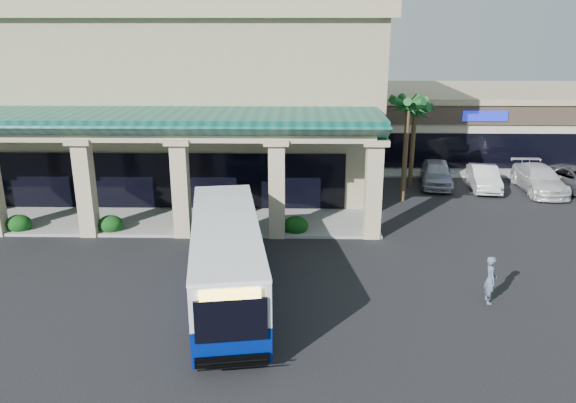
{
  "coord_description": "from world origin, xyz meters",
  "views": [
    {
      "loc": [
        2.49,
        -19.9,
        9.81
      ],
      "look_at": [
        2.05,
        3.81,
        2.2
      ],
      "focal_mm": 35.0,
      "sensor_mm": 36.0,
      "label": 1
    }
  ],
  "objects_px": {
    "car_red": "(539,179)",
    "transit_bus": "(226,260)",
    "car_gray": "(576,180)",
    "car_white": "(484,178)",
    "car_silver": "(436,173)",
    "pedestrian": "(490,280)"
  },
  "relations": [
    {
      "from": "transit_bus",
      "to": "car_white",
      "type": "height_order",
      "value": "transit_bus"
    },
    {
      "from": "pedestrian",
      "to": "transit_bus",
      "type": "bearing_deg",
      "value": 91.63
    },
    {
      "from": "car_white",
      "to": "car_gray",
      "type": "distance_m",
      "value": 5.38
    },
    {
      "from": "car_white",
      "to": "car_red",
      "type": "height_order",
      "value": "car_red"
    },
    {
      "from": "pedestrian",
      "to": "car_silver",
      "type": "xyz_separation_m",
      "value": [
        1.65,
        15.41,
        -0.1
      ]
    },
    {
      "from": "car_white",
      "to": "car_red",
      "type": "relative_size",
      "value": 0.82
    },
    {
      "from": "car_silver",
      "to": "car_gray",
      "type": "height_order",
      "value": "car_silver"
    },
    {
      "from": "car_silver",
      "to": "transit_bus",
      "type": "bearing_deg",
      "value": -116.53
    },
    {
      "from": "car_red",
      "to": "car_gray",
      "type": "bearing_deg",
      "value": -1.68
    },
    {
      "from": "car_silver",
      "to": "car_gray",
      "type": "relative_size",
      "value": 0.87
    },
    {
      "from": "transit_bus",
      "to": "car_gray",
      "type": "xyz_separation_m",
      "value": [
        19.35,
        13.86,
        -0.71
      ]
    },
    {
      "from": "car_gray",
      "to": "transit_bus",
      "type": "bearing_deg",
      "value": -167.62
    },
    {
      "from": "car_gray",
      "to": "car_red",
      "type": "bearing_deg",
      "value": 153.76
    },
    {
      "from": "car_white",
      "to": "car_gray",
      "type": "bearing_deg",
      "value": 1.34
    },
    {
      "from": "car_white",
      "to": "car_gray",
      "type": "relative_size",
      "value": 0.81
    },
    {
      "from": "pedestrian",
      "to": "car_red",
      "type": "bearing_deg",
      "value": -24.62
    },
    {
      "from": "pedestrian",
      "to": "car_white",
      "type": "height_order",
      "value": "pedestrian"
    },
    {
      "from": "transit_bus",
      "to": "car_white",
      "type": "relative_size",
      "value": 2.39
    },
    {
      "from": "car_silver",
      "to": "car_gray",
      "type": "bearing_deg",
      "value": 1.19
    },
    {
      "from": "car_red",
      "to": "transit_bus",
      "type": "bearing_deg",
      "value": -139.52
    },
    {
      "from": "pedestrian",
      "to": "car_gray",
      "type": "xyz_separation_m",
      "value": [
        9.73,
        14.14,
        -0.14
      ]
    },
    {
      "from": "car_red",
      "to": "car_gray",
      "type": "height_order",
      "value": "car_red"
    }
  ]
}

